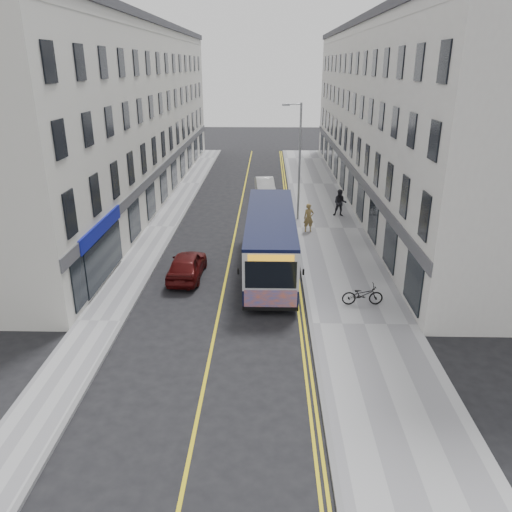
# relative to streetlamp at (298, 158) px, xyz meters

# --- Properties ---
(ground) EXTENTS (140.00, 140.00, 0.00)m
(ground) POSITION_rel_streetlamp_xyz_m (-4.17, -14.00, -4.38)
(ground) COLOR black
(ground) RESTS_ON ground
(pavement_east) EXTENTS (4.50, 64.00, 0.12)m
(pavement_east) POSITION_rel_streetlamp_xyz_m (2.08, -2.00, -4.32)
(pavement_east) COLOR #9A9A9C
(pavement_east) RESTS_ON ground
(pavement_west) EXTENTS (2.00, 64.00, 0.12)m
(pavement_west) POSITION_rel_streetlamp_xyz_m (-9.17, -2.00, -4.32)
(pavement_west) COLOR #9A9A9C
(pavement_west) RESTS_ON ground
(kerb_east) EXTENTS (0.18, 64.00, 0.13)m
(kerb_east) POSITION_rel_streetlamp_xyz_m (-0.17, -2.00, -4.32)
(kerb_east) COLOR slate
(kerb_east) RESTS_ON ground
(kerb_west) EXTENTS (0.18, 64.00, 0.13)m
(kerb_west) POSITION_rel_streetlamp_xyz_m (-8.17, -2.00, -4.32)
(kerb_west) COLOR slate
(kerb_west) RESTS_ON ground
(road_centre_line) EXTENTS (0.12, 64.00, 0.01)m
(road_centre_line) POSITION_rel_streetlamp_xyz_m (-4.17, -2.00, -4.38)
(road_centre_line) COLOR gold
(road_centre_line) RESTS_ON ground
(road_dbl_yellow_inner) EXTENTS (0.10, 64.00, 0.01)m
(road_dbl_yellow_inner) POSITION_rel_streetlamp_xyz_m (-0.62, -2.00, -4.38)
(road_dbl_yellow_inner) COLOR gold
(road_dbl_yellow_inner) RESTS_ON ground
(road_dbl_yellow_outer) EXTENTS (0.10, 64.00, 0.01)m
(road_dbl_yellow_outer) POSITION_rel_streetlamp_xyz_m (-0.42, -2.00, -4.38)
(road_dbl_yellow_outer) COLOR gold
(road_dbl_yellow_outer) RESTS_ON ground
(terrace_east) EXTENTS (6.00, 46.00, 13.00)m
(terrace_east) POSITION_rel_streetlamp_xyz_m (7.33, 7.00, 2.12)
(terrace_east) COLOR silver
(terrace_east) RESTS_ON ground
(terrace_west) EXTENTS (6.00, 46.00, 13.00)m
(terrace_west) POSITION_rel_streetlamp_xyz_m (-13.17, 7.00, 2.12)
(terrace_west) COLOR silver
(terrace_west) RESTS_ON ground
(streetlamp) EXTENTS (1.32, 0.18, 8.00)m
(streetlamp) POSITION_rel_streetlamp_xyz_m (0.00, 0.00, 0.00)
(streetlamp) COLOR gray
(streetlamp) RESTS_ON ground
(city_bus) EXTENTS (2.51, 10.76, 3.13)m
(city_bus) POSITION_rel_streetlamp_xyz_m (-1.88, -9.11, -2.67)
(city_bus) COLOR black
(city_bus) RESTS_ON ground
(bicycle) EXTENTS (1.88, 0.72, 0.97)m
(bicycle) POSITION_rel_streetlamp_xyz_m (2.28, -13.40, -3.78)
(bicycle) COLOR black
(bicycle) RESTS_ON pavement_east
(pedestrian_near) EXTENTS (0.75, 0.56, 1.85)m
(pedestrian_near) POSITION_rel_streetlamp_xyz_m (0.61, -2.82, -3.34)
(pedestrian_near) COLOR olive
(pedestrian_near) RESTS_ON pavement_east
(pedestrian_far) EXTENTS (1.05, 0.88, 1.93)m
(pedestrian_far) POSITION_rel_streetlamp_xyz_m (3.12, 0.82, -3.30)
(pedestrian_far) COLOR black
(pedestrian_far) RESTS_ON pavement_east
(car_white) EXTENTS (1.89, 4.37, 1.40)m
(car_white) POSITION_rel_streetlamp_xyz_m (-2.31, 7.37, -3.68)
(car_white) COLOR silver
(car_white) RESTS_ON ground
(car_maroon) EXTENTS (1.76, 4.13, 1.39)m
(car_maroon) POSITION_rel_streetlamp_xyz_m (-6.17, -10.25, -3.69)
(car_maroon) COLOR #480C0C
(car_maroon) RESTS_ON ground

